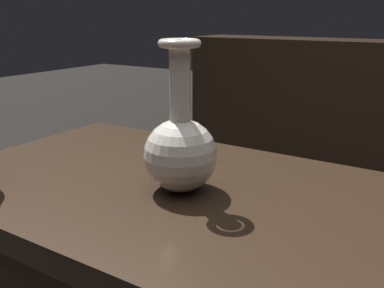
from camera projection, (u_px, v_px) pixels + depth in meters
back_display_shelf at (382, 121)px, 2.74m from camera, size 2.60×0.40×0.99m
vase_centerpiece at (180, 147)px, 0.86m from camera, size 0.15×0.15×0.30m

